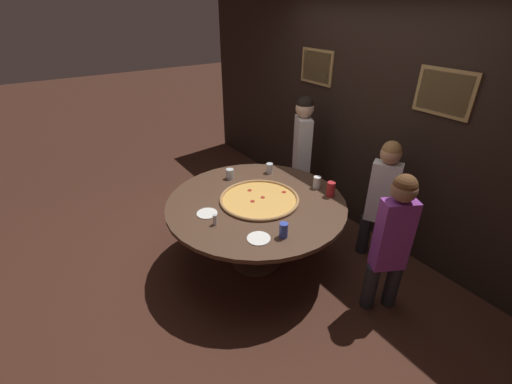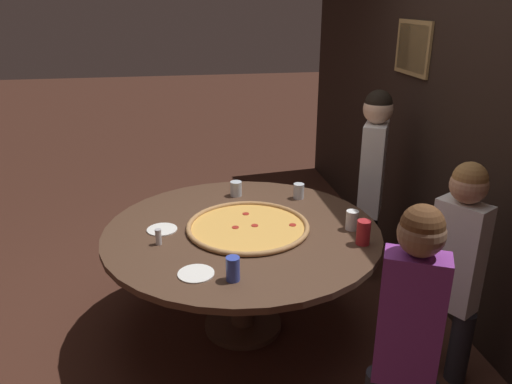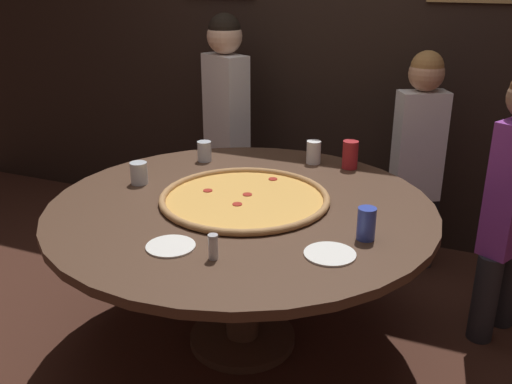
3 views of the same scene
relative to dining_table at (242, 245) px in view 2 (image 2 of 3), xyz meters
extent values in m
plane|color=#422319|center=(0.00, 0.00, -0.63)|extent=(24.00, 24.00, 0.00)
cube|color=black|center=(0.00, 1.47, 0.67)|extent=(6.40, 0.06, 2.60)
cube|color=#9E7F4C|center=(-0.80, 1.43, 1.12)|extent=(0.52, 0.02, 0.40)
cube|color=slate|center=(-0.80, 1.43, 1.12)|extent=(0.46, 0.01, 0.34)
cylinder|color=#4C3323|center=(0.00, 0.00, 0.09)|extent=(1.75, 1.75, 0.04)
cylinder|color=#4C3323|center=(0.00, 0.00, -0.28)|extent=(0.16, 0.16, 0.70)
cylinder|color=#4C3323|center=(0.00, 0.00, -0.61)|extent=(0.52, 0.52, 0.04)
cylinder|color=#E5A84C|center=(0.00, 0.04, 0.12)|extent=(0.74, 0.74, 0.01)
torus|color=#B27F4C|center=(0.00, 0.04, 0.13)|extent=(0.78, 0.78, 0.03)
cylinder|color=#A8281E|center=(-0.01, 0.08, 0.13)|extent=(0.04, 0.04, 0.00)
cylinder|color=#A8281E|center=(0.00, -0.04, 0.13)|extent=(0.04, 0.04, 0.00)
cylinder|color=#A8281E|center=(-0.20, 0.06, 0.13)|extent=(0.04, 0.04, 0.00)
cylinder|color=#A8281E|center=(0.03, 0.32, 0.13)|extent=(0.04, 0.04, 0.00)
cylinder|color=#384CB7|center=(0.60, -0.14, 0.18)|extent=(0.07, 0.07, 0.13)
cylinder|color=silver|center=(-0.44, 0.48, 0.17)|extent=(0.08, 0.08, 0.11)
cylinder|color=#B22328|center=(0.33, 0.67, 0.19)|extent=(0.08, 0.08, 0.15)
cylinder|color=white|center=(0.12, 0.68, 0.18)|extent=(0.08, 0.08, 0.12)
cylinder|color=silver|center=(-0.57, 0.04, 0.17)|extent=(0.08, 0.08, 0.11)
cylinder|color=white|center=(-0.07, -0.50, 0.12)|extent=(0.19, 0.19, 0.01)
cylinder|color=white|center=(0.51, -0.32, 0.12)|extent=(0.20, 0.20, 0.01)
cylinder|color=silver|center=(0.12, -0.52, 0.16)|extent=(0.04, 0.04, 0.08)
cylinder|color=#B7B7BC|center=(0.12, -0.52, 0.21)|extent=(0.04, 0.04, 0.01)
cube|color=purple|center=(1.13, 0.58, 0.16)|extent=(0.26, 0.31, 0.64)
sphere|color=#8C664C|center=(1.13, 0.58, 0.58)|extent=(0.20, 0.20, 0.20)
sphere|color=brown|center=(1.13, 0.58, 0.61)|extent=(0.18, 0.18, 0.18)
cylinder|color=#232328|center=(-0.51, 1.06, -0.37)|extent=(0.19, 0.19, 0.51)
cylinder|color=#232328|center=(-0.71, 1.17, -0.37)|extent=(0.19, 0.19, 0.51)
cube|color=white|center=(-0.61, 1.11, 0.24)|extent=(0.35, 0.29, 0.72)
sphere|color=beige|center=(-0.61, 1.11, 0.71)|extent=(0.22, 0.22, 0.22)
sphere|color=black|center=(-0.61, 1.11, 0.75)|extent=(0.20, 0.20, 0.20)
cylinder|color=#232328|center=(0.71, 1.16, -0.40)|extent=(0.17, 0.17, 0.46)
cylinder|color=#232328|center=(0.53, 1.06, -0.40)|extent=(0.17, 0.17, 0.46)
cube|color=white|center=(0.62, 1.11, 0.15)|extent=(0.31, 0.26, 0.64)
sphere|color=tan|center=(0.62, 1.11, 0.57)|extent=(0.20, 0.20, 0.20)
sphere|color=#9E703D|center=(0.62, 1.11, 0.60)|extent=(0.18, 0.18, 0.18)
camera|label=1|loc=(2.36, -1.61, 1.82)|focal=24.00mm
camera|label=2|loc=(2.82, -0.41, 1.48)|focal=35.00mm
camera|label=3|loc=(0.99, -2.16, 1.11)|focal=40.00mm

